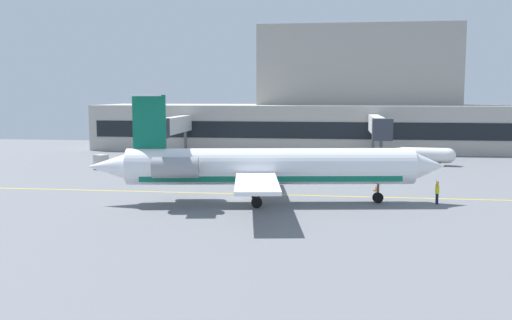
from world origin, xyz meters
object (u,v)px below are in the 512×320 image
(regional_jet, at_px, (264,167))
(fuel_tank, at_px, (423,155))
(pushback_tractor, at_px, (358,169))
(marshaller, at_px, (437,192))
(belt_loader, at_px, (281,161))
(baggage_tug, at_px, (105,162))

(regional_jet, distance_m, fuel_tank, 33.78)
(pushback_tractor, bearing_deg, regional_jet, -117.49)
(fuel_tank, distance_m, marshaller, 27.38)
(pushback_tractor, height_order, belt_loader, pushback_tractor)
(marshaller, bearing_deg, belt_loader, 124.51)
(fuel_tank, relative_size, marshaller, 4.09)
(regional_jet, bearing_deg, fuel_tank, 58.99)
(baggage_tug, bearing_deg, pushback_tractor, -5.62)
(baggage_tug, relative_size, pushback_tractor, 0.96)
(pushback_tractor, distance_m, marshaller, 15.92)
(pushback_tractor, bearing_deg, fuel_tank, 54.75)
(regional_jet, xyz_separation_m, marshaller, (14.59, 1.68, -2.13))
(baggage_tug, relative_size, fuel_tank, 0.43)
(baggage_tug, height_order, pushback_tractor, pushback_tractor)
(baggage_tug, height_order, fuel_tank, fuel_tank)
(regional_jet, xyz_separation_m, pushback_tractor, (8.54, 16.41, -2.24))
(regional_jet, relative_size, pushback_tractor, 8.25)
(baggage_tug, xyz_separation_m, marshaller, (36.97, -17.77, 0.18))
(baggage_tug, bearing_deg, regional_jet, -40.99)
(belt_loader, xyz_separation_m, fuel_tank, (18.24, 4.76, 0.46))
(pushback_tractor, xyz_separation_m, fuel_tank, (8.84, 12.51, 0.40))
(regional_jet, distance_m, marshaller, 14.84)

